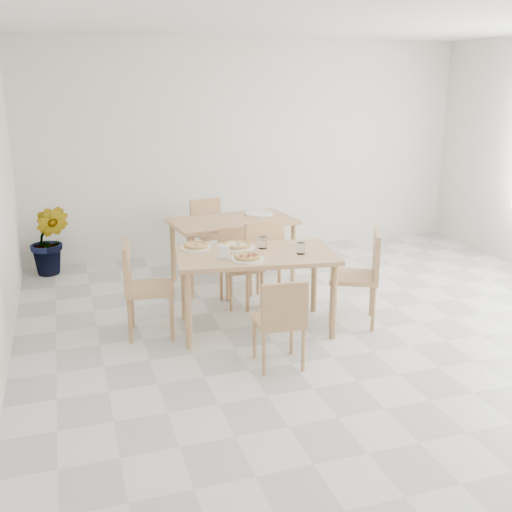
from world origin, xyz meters
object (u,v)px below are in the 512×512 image
object	(u,v)px
chair_south	(281,317)
chair_west	(141,282)
pizza_pepperoni	(247,256)
chair_back_n	(209,228)
plate_margherita	(196,248)
napkin_holder	(223,253)
chair_back_s	(258,256)
tumbler_a	(263,243)
potted_plant	(50,240)
pizza_margherita	(196,245)
plate_empty	(259,214)
chair_east	(363,271)
second_table	(232,227)
plate_pepperoni	(247,259)
main_table	(256,262)
tumbler_b	(301,248)
chair_north	(239,260)
plate_mushroom	(237,247)
pizza_mushroom	(237,245)

from	to	relation	value
chair_south	chair_west	world-z (taller)	chair_west
pizza_pepperoni	chair_back_n	size ratio (longest dim) A/B	0.36
pizza_pepperoni	plate_margherita	bearing A→B (deg)	125.00
napkin_holder	chair_back_s	size ratio (longest dim) A/B	0.13
tumbler_a	potted_plant	size ratio (longest dim) A/B	0.13
pizza_margherita	plate_empty	size ratio (longest dim) A/B	0.93
chair_south	chair_east	distance (m)	1.27
second_table	chair_back_n	bearing A→B (deg)	91.36
pizza_margherita	plate_pepperoni	bearing A→B (deg)	-55.00
main_table	chair_back_s	xyz separation A→B (m)	(0.21, 0.59, -0.12)
tumbler_b	chair_back_s	bearing A→B (deg)	102.80
pizza_margherita	napkin_holder	distance (m)	0.44
chair_back_n	tumbler_a	bearing A→B (deg)	-100.77
main_table	chair_west	xyz separation A→B (m)	(-1.04, 0.20, -0.15)
plate_margherita	chair_back_n	bearing A→B (deg)	72.61
pizza_pepperoni	napkin_holder	size ratio (longest dim) A/B	2.40
plate_pepperoni	chair_back_s	world-z (taller)	chair_back_s
chair_north	pizza_pepperoni	size ratio (longest dim) A/B	2.64
chair_east	pizza_margherita	bearing A→B (deg)	-81.36
plate_mushroom	napkin_holder	bearing A→B (deg)	-125.33
chair_east	pizza_pepperoni	distance (m)	1.18
potted_plant	plate_mushroom	bearing A→B (deg)	-51.17
plate_mushroom	chair_back_s	world-z (taller)	chair_back_s
chair_north	plate_mushroom	world-z (taller)	chair_north
plate_mushroom	plate_margherita	bearing A→B (deg)	164.75
plate_margherita	plate_pepperoni	world-z (taller)	same
chair_west	pizza_pepperoni	size ratio (longest dim) A/B	2.94
second_table	chair_back_n	distance (m)	0.76
pizza_margherita	pizza_pepperoni	bearing A→B (deg)	-55.00
plate_margherita	second_table	world-z (taller)	plate_margherita
chair_north	chair_east	xyz separation A→B (m)	(0.96, -0.93, 0.07)
tumbler_b	napkin_holder	world-z (taller)	napkin_holder
chair_west	tumbler_b	distance (m)	1.49
chair_back_s	chair_west	bearing A→B (deg)	1.72
pizza_mushroom	potted_plant	world-z (taller)	potted_plant
chair_south	chair_east	size ratio (longest dim) A/B	0.84
pizza_margherita	chair_back_s	world-z (taller)	chair_back_s
pizza_pepperoni	pizza_margherita	bearing A→B (deg)	125.00
chair_back_n	potted_plant	size ratio (longest dim) A/B	0.98
plate_margherita	napkin_holder	size ratio (longest dim) A/B	2.34
chair_east	chair_back_s	xyz separation A→B (m)	(-0.81, 0.76, 0.01)
chair_north	second_table	world-z (taller)	chair_north
plate_mushroom	second_table	size ratio (longest dim) A/B	0.23
pizza_margherita	potted_plant	distance (m)	2.47
plate_margherita	chair_back_s	size ratio (longest dim) A/B	0.31
chair_back_n	chair_east	bearing A→B (deg)	-79.37
chair_south	chair_west	bearing A→B (deg)	-42.01
chair_north	pizza_pepperoni	distance (m)	1.02
chair_south	chair_back_s	bearing A→B (deg)	-96.17
pizza_mushroom	tumbler_a	xyz separation A→B (m)	(0.23, -0.08, 0.02)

